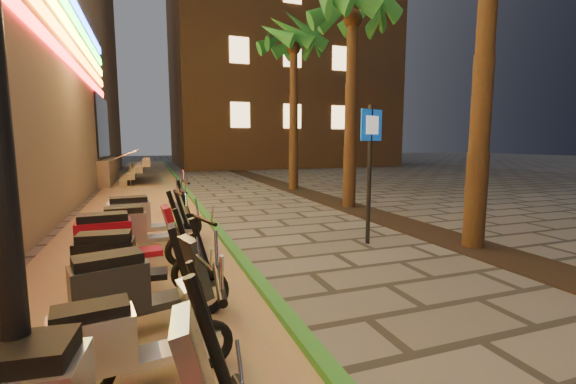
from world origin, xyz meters
name	(u,v)px	position (x,y,z in m)	size (l,w,h in m)	color
ground	(367,318)	(0.00, 0.00, 0.00)	(120.00, 120.00, 0.00)	#474442
parking_strip	(142,203)	(-2.60, 10.00, 0.01)	(3.40, 60.00, 0.01)	#8C7251
green_curb	(194,199)	(-0.90, 10.00, 0.05)	(0.18, 60.00, 0.10)	#296E29
planting_strip	(385,218)	(3.60, 5.00, 0.01)	(1.20, 40.00, 0.02)	black
apartment_block	(272,29)	(9.00, 32.00, 12.50)	(18.00, 16.06, 25.00)	brown
palm_c	(353,18)	(3.60, 7.00, 5.73)	(2.97, 3.02, 6.91)	#472D19
palm_d	(294,49)	(3.60, 12.00, 5.94)	(2.97, 3.02, 7.16)	#472D19
pedestrian_sign	(370,155)	(1.80, 2.93, 1.78)	(0.58, 0.23, 2.76)	black
scooter_4	(124,341)	(-2.56, -0.49, 0.45)	(1.47, 0.61, 1.03)	black
scooter_5	(136,287)	(-2.49, 0.51, 0.52)	(1.69, 0.85, 1.20)	black
scooter_6	(127,261)	(-2.64, 1.56, 0.51)	(1.67, 0.58, 1.17)	black
scooter_7	(124,240)	(-2.72, 2.56, 0.56)	(1.83, 0.66, 1.28)	black
scooter_8	(140,228)	(-2.51, 3.55, 0.52)	(1.69, 0.62, 1.19)	black
scooter_9	(144,217)	(-2.45, 4.38, 0.56)	(1.82, 0.67, 1.28)	black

